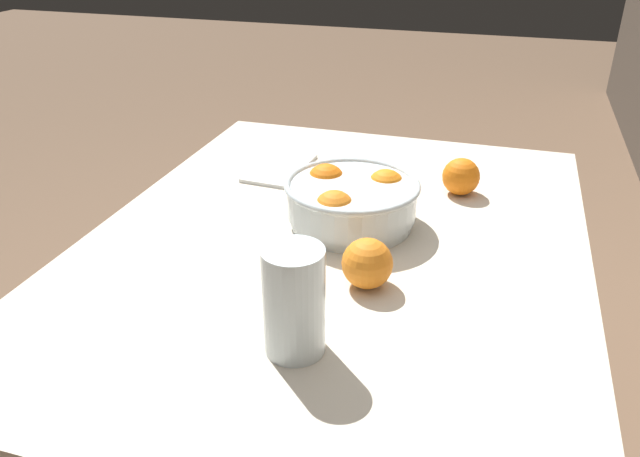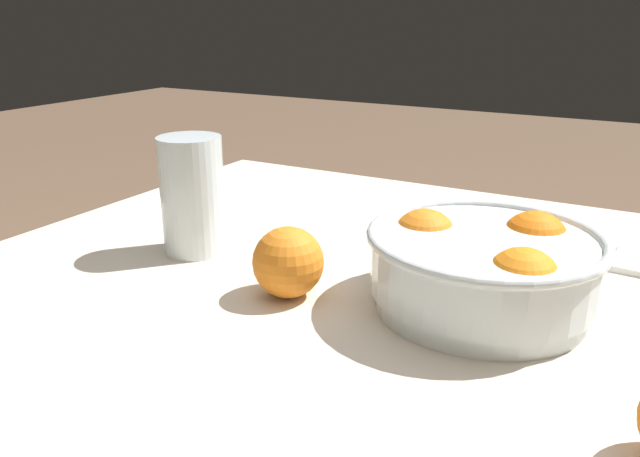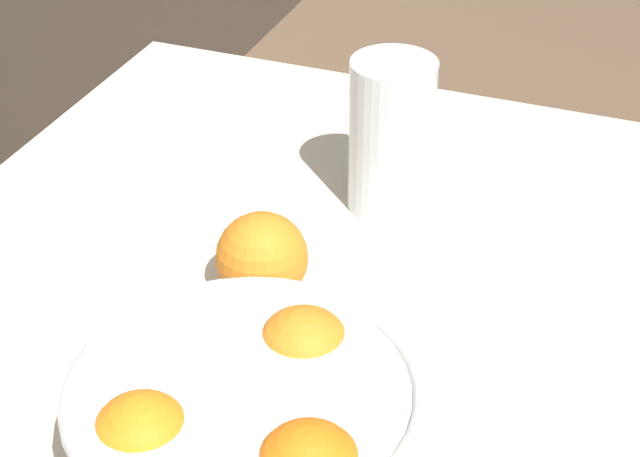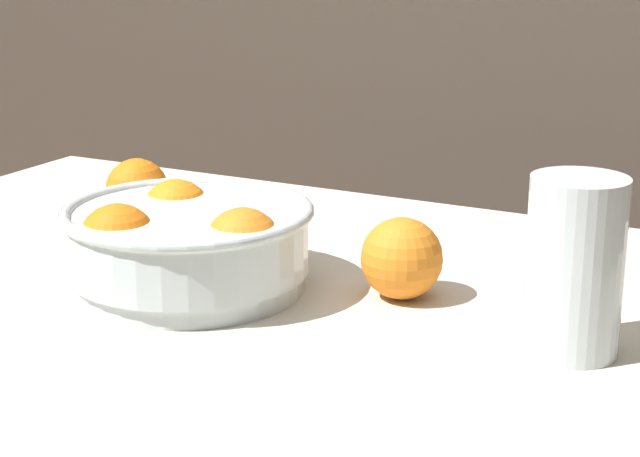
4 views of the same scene
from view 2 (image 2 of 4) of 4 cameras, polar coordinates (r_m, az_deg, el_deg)
name	(u,v)px [view 2 (image 2 of 4)]	position (r m, az deg, el deg)	size (l,w,h in m)	color
dining_table	(422,350)	(0.78, 9.32, -10.87)	(1.16, 0.88, 0.71)	beige
fruit_bowl	(485,265)	(0.69, 14.82, -3.23)	(0.25, 0.25, 0.10)	silver
juice_glass	(193,201)	(0.84, -11.53, 2.50)	(0.08, 0.08, 0.16)	#F4A314
orange_loose_front	(288,262)	(0.70, -2.93, -3.09)	(0.08, 0.08, 0.08)	orange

